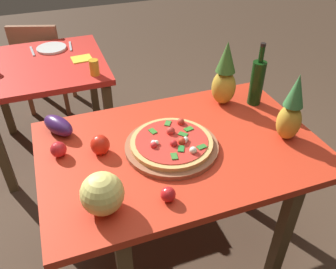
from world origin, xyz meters
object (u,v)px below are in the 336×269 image
Objects in this scene: pizza_board at (172,147)px; fork_utensil at (32,51)px; pineapple_right at (225,77)px; tomato_near_board at (58,149)px; display_table at (180,159)px; bell_pepper at (100,145)px; background_table at (45,78)px; eggplant at (58,125)px; dinner_plate at (51,48)px; knife_utensil at (70,46)px; napkin_folded at (82,59)px; pizza at (172,142)px; melon at (102,194)px; dining_chair at (43,62)px; drinking_glass_juice at (94,67)px; tomato_by_bottle at (168,194)px; wine_bottle at (257,82)px; pineapple_left at (291,111)px.

fork_utensil is (-0.57, 1.43, -0.01)m from pizza_board.
pineapple_right reaches higher than tomato_near_board.
pizza_board reaches higher than display_table.
bell_pepper reaches higher than display_table.
background_table is 0.90m from eggplant.
bell_pepper is at bearing -85.32° from dinner_plate.
knife_utensil is (0.03, 1.35, -0.04)m from bell_pepper.
tomato_near_board reaches higher than napkin_folded.
pizza is (0.00, 0.00, 0.03)m from pizza_board.
pineapple_right is 1.12m from napkin_folded.
dining_chair is at bearing 93.90° from melon.
eggplant is (0.03, -0.89, 0.17)m from background_table.
bell_pepper is at bearing 114.57° from dining_chair.
background_table is 1.09m from tomato_near_board.
dinner_plate is (-0.43, 1.43, -0.00)m from pizza_board.
display_table is 0.94m from drinking_glass_juice.
fork_utensil is at bearing 102.48° from background_table.
pineapple_right is 0.79m from bell_pepper.
display_table is at bearing 32.22° from melon.
fork_utensil is at bearing 104.37° from tomato_by_bottle.
eggplant is at bearing -105.90° from napkin_folded.
background_table is 13.70× the size of tomato_by_bottle.
tomato_by_bottle is 1.49m from napkin_folded.
tomato_near_board is (0.01, -1.73, 0.32)m from dining_chair.
dinner_plate is at bearing 86.60° from tomato_near_board.
pizza_board reaches higher than napkin_folded.
dining_chair is (-0.58, 1.85, -0.19)m from display_table.
pizza_board reaches higher than knife_utensil.
dining_chair is at bearing 91.23° from eggplant.
drinking_glass_juice is (-0.07, 1.21, 0.02)m from tomato_by_bottle.
melon is 2.28× the size of tomato_near_board.
drinking_glass_juice is at bearing 136.18° from pineapple_right.
wine_bottle is 5.72× the size of tomato_by_bottle.
tomato_near_board is at bearing -111.89° from drinking_glass_juice.
pizza is at bearing 123.96° from dining_chair.
pineapple_left reaches higher than eggplant.
dining_chair is at bearing 122.85° from knife_utensil.
drinking_glass_juice is at bearing 81.29° from melon.
wine_bottle is 2.00× the size of knife_utensil.
pineapple_right is 2.63× the size of napkin_folded.
dining_chair is 2.22m from tomato_by_bottle.
dinner_plate is at bearing 94.68° from bell_pepper.
bell_pepper reaches higher than eggplant.
pizza_board is 1.46m from knife_utensil.
melon is (-0.43, -0.27, 0.17)m from display_table.
fork_utensil reaches higher than napkin_folded.
background_table is at bearing 100.13° from bell_pepper.
display_table is 13.67× the size of bell_pepper.
wine_bottle reaches higher than background_table.
dining_chair reaches higher than knife_utensil.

